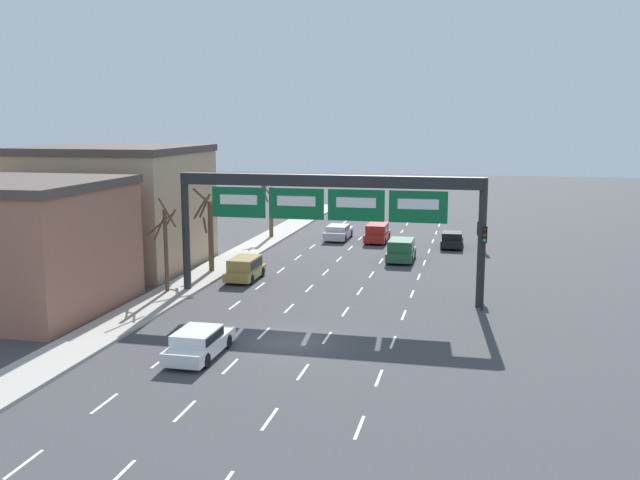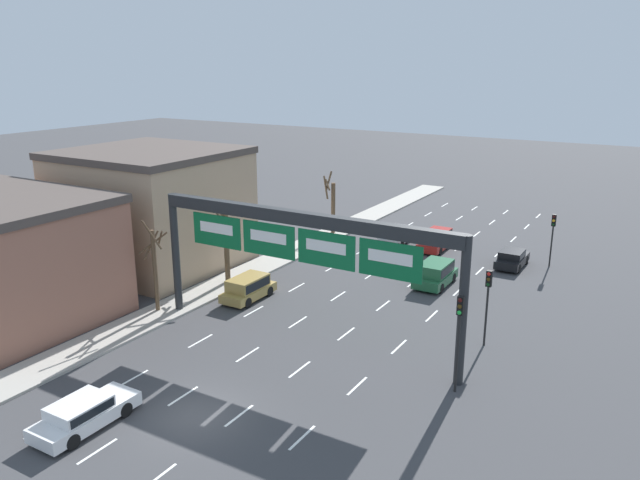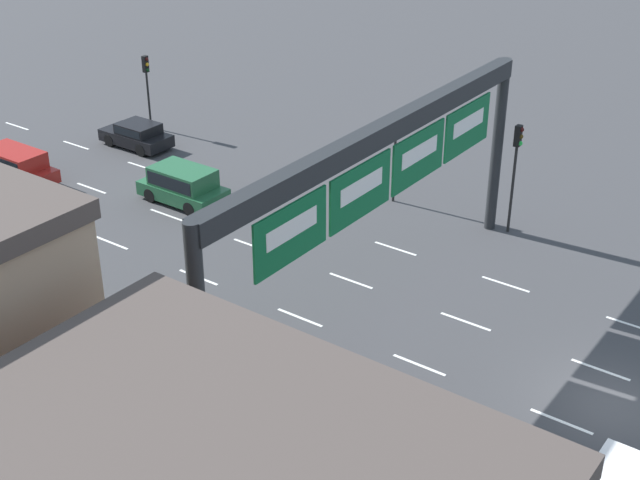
{
  "view_description": "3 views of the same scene",
  "coord_description": "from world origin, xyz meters",
  "px_view_note": "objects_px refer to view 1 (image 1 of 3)",
  "views": [
    {
      "loc": [
        8.75,
        -32.42,
        10.75
      ],
      "look_at": [
        0.25,
        5.66,
        4.13
      ],
      "focal_mm": 40.0,
      "sensor_mm": 36.0,
      "label": 1
    },
    {
      "loc": [
        17.15,
        -18.15,
        15.12
      ],
      "look_at": [
        -0.89,
        12.33,
        4.93
      ],
      "focal_mm": 35.0,
      "sensor_mm": 36.0,
      "label": 2
    },
    {
      "loc": [
        -23.37,
        -5.68,
        17.42
      ],
      "look_at": [
        -1.46,
        10.23,
        3.34
      ],
      "focal_mm": 50.0,
      "sensor_mm": 36.0,
      "label": 3
    }
  ],
  "objects_px": {
    "sign_gantry": "(327,199)",
    "car_black": "(452,239)",
    "suv_green": "(401,249)",
    "tree_bare_third": "(270,207)",
    "tree_bare_second": "(209,229)",
    "suv_red": "(377,232)",
    "traffic_light_near_gantry": "(484,251)",
    "car_white": "(199,342)",
    "traffic_light_far_end": "(483,212)",
    "car_silver": "(338,232)",
    "suv_gold": "(245,267)",
    "traffic_light_mid_block": "(479,240)",
    "tree_bare_closest": "(166,243)"
  },
  "relations": [
    {
      "from": "car_white",
      "to": "tree_bare_third",
      "type": "bearing_deg",
      "value": 100.88
    },
    {
      "from": "suv_red",
      "to": "traffic_light_near_gantry",
      "type": "xyz_separation_m",
      "value": [
        9.06,
        -21.7,
        2.54
      ]
    },
    {
      "from": "traffic_light_mid_block",
      "to": "traffic_light_near_gantry",
      "type": "bearing_deg",
      "value": -87.22
    },
    {
      "from": "tree_bare_closest",
      "to": "tree_bare_second",
      "type": "height_order",
      "value": "tree_bare_second"
    },
    {
      "from": "car_white",
      "to": "car_black",
      "type": "bearing_deg",
      "value": 71.9
    },
    {
      "from": "suv_gold",
      "to": "traffic_light_near_gantry",
      "type": "xyz_separation_m",
      "value": [
        15.67,
        -4.61,
        2.58
      ]
    },
    {
      "from": "car_silver",
      "to": "tree_bare_closest",
      "type": "distance_m",
      "value": 23.3
    },
    {
      "from": "car_silver",
      "to": "tree_bare_closest",
      "type": "bearing_deg",
      "value": -106.45
    },
    {
      "from": "car_white",
      "to": "tree_bare_second",
      "type": "distance_m",
      "value": 18.47
    },
    {
      "from": "sign_gantry",
      "to": "tree_bare_third",
      "type": "distance_m",
      "value": 23.07
    },
    {
      "from": "car_black",
      "to": "sign_gantry",
      "type": "bearing_deg",
      "value": -109.1
    },
    {
      "from": "suv_green",
      "to": "suv_gold",
      "type": "bearing_deg",
      "value": -137.47
    },
    {
      "from": "sign_gantry",
      "to": "tree_bare_second",
      "type": "bearing_deg",
      "value": 150.38
    },
    {
      "from": "car_white",
      "to": "traffic_light_near_gantry",
      "type": "height_order",
      "value": "traffic_light_near_gantry"
    },
    {
      "from": "traffic_light_far_end",
      "to": "tree_bare_third",
      "type": "distance_m",
      "value": 18.92
    },
    {
      "from": "car_white",
      "to": "traffic_light_far_end",
      "type": "height_order",
      "value": "traffic_light_far_end"
    },
    {
      "from": "sign_gantry",
      "to": "suv_gold",
      "type": "bearing_deg",
      "value": 149.43
    },
    {
      "from": "sign_gantry",
      "to": "tree_bare_second",
      "type": "distance_m",
      "value": 11.46
    },
    {
      "from": "car_white",
      "to": "traffic_light_mid_block",
      "type": "relative_size",
      "value": 1.07
    },
    {
      "from": "suv_green",
      "to": "car_white",
      "type": "bearing_deg",
      "value": -105.14
    },
    {
      "from": "suv_green",
      "to": "traffic_light_near_gantry",
      "type": "bearing_deg",
      "value": -65.76
    },
    {
      "from": "sign_gantry",
      "to": "car_white",
      "type": "bearing_deg",
      "value": -106.43
    },
    {
      "from": "car_white",
      "to": "tree_bare_closest",
      "type": "distance_m",
      "value": 13.07
    },
    {
      "from": "suv_red",
      "to": "traffic_light_near_gantry",
      "type": "height_order",
      "value": "traffic_light_near_gantry"
    },
    {
      "from": "sign_gantry",
      "to": "tree_bare_closest",
      "type": "bearing_deg",
      "value": -175.66
    },
    {
      "from": "suv_red",
      "to": "sign_gantry",
      "type": "bearing_deg",
      "value": -90.35
    },
    {
      "from": "traffic_light_near_gantry",
      "to": "tree_bare_closest",
      "type": "xyz_separation_m",
      "value": [
        -19.25,
        0.01,
        -0.28
      ]
    },
    {
      "from": "car_silver",
      "to": "traffic_light_mid_block",
      "type": "relative_size",
      "value": 1.11
    },
    {
      "from": "sign_gantry",
      "to": "traffic_light_mid_block",
      "type": "bearing_deg",
      "value": 28.71
    },
    {
      "from": "sign_gantry",
      "to": "car_black",
      "type": "distance_m",
      "value": 21.27
    },
    {
      "from": "traffic_light_mid_block",
      "to": "traffic_light_far_end",
      "type": "bearing_deg",
      "value": 88.92
    },
    {
      "from": "suv_red",
      "to": "suv_gold",
      "type": "height_order",
      "value": "suv_red"
    },
    {
      "from": "car_silver",
      "to": "tree_bare_second",
      "type": "height_order",
      "value": "tree_bare_second"
    },
    {
      "from": "car_black",
      "to": "tree_bare_closest",
      "type": "distance_m",
      "value": 26.4
    },
    {
      "from": "suv_gold",
      "to": "tree_bare_third",
      "type": "bearing_deg",
      "value": 100.84
    },
    {
      "from": "suv_green",
      "to": "tree_bare_third",
      "type": "relative_size",
      "value": 0.75
    },
    {
      "from": "traffic_light_mid_block",
      "to": "traffic_light_far_end",
      "type": "distance_m",
      "value": 16.1
    },
    {
      "from": "suv_green",
      "to": "suv_gold",
      "type": "xyz_separation_m",
      "value": [
        -9.62,
        -8.82,
        -0.07
      ]
    },
    {
      "from": "suv_green",
      "to": "tree_bare_closest",
      "type": "xyz_separation_m",
      "value": [
        -13.2,
        -13.42,
        2.22
      ]
    },
    {
      "from": "traffic_light_near_gantry",
      "to": "traffic_light_far_end",
      "type": "distance_m",
      "value": 21.76
    },
    {
      "from": "car_black",
      "to": "traffic_light_near_gantry",
      "type": "xyz_separation_m",
      "value": [
        2.45,
        -20.23,
        2.72
      ]
    },
    {
      "from": "tree_bare_closest",
      "to": "suv_green",
      "type": "bearing_deg",
      "value": 45.46
    },
    {
      "from": "suv_green",
      "to": "suv_red",
      "type": "distance_m",
      "value": 8.8
    },
    {
      "from": "sign_gantry",
      "to": "car_black",
      "type": "xyz_separation_m",
      "value": [
        6.74,
        19.45,
        -5.35
      ]
    },
    {
      "from": "tree_bare_closest",
      "to": "car_black",
      "type": "bearing_deg",
      "value": 50.26
    },
    {
      "from": "suv_red",
      "to": "suv_gold",
      "type": "xyz_separation_m",
      "value": [
        -6.61,
        -17.09,
        -0.04
      ]
    },
    {
      "from": "car_silver",
      "to": "traffic_light_far_end",
      "type": "xyz_separation_m",
      "value": [
        12.72,
        -0.48,
        2.24
      ]
    },
    {
      "from": "traffic_light_mid_block",
      "to": "tree_bare_second",
      "type": "distance_m",
      "value": 18.54
    },
    {
      "from": "traffic_light_near_gantry",
      "to": "traffic_light_far_end",
      "type": "relative_size",
      "value": 1.18
    },
    {
      "from": "suv_gold",
      "to": "traffic_light_mid_block",
      "type": "relative_size",
      "value": 0.92
    }
  ]
}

